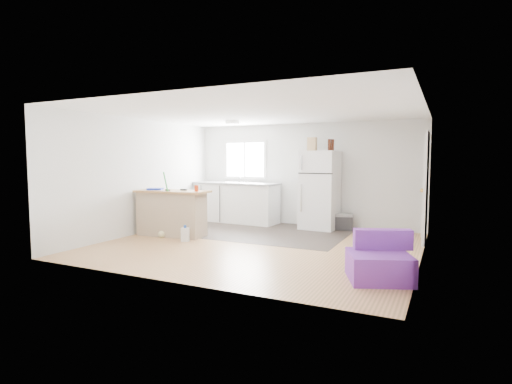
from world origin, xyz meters
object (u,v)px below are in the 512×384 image
Objects in this scene: kitchen_cabinets at (236,202)px; cooler at (342,221)px; refrigerator at (320,190)px; blue_tray at (155,189)px; red_cup at (196,188)px; cardboard_box at (312,144)px; mop at (164,226)px; bottle_left at (329,145)px; bottle_right at (333,145)px; purple_seat at (380,262)px; peninsula at (172,213)px; cleaner_jug at (185,234)px.

cooler is at bearing 4.85° from kitchen_cabinets.
refrigerator is 5.82× the size of blue_tray.
red_cup is 0.99m from blue_tray.
cardboard_box is (1.98, -0.07, 1.39)m from kitchen_cabinets.
kitchen_cabinets is 4.17× the size of cooler.
blue_tray is (-0.35, 0.17, 0.72)m from mop.
bottle_left is 1.00× the size of bottle_right.
blue_tray is (-2.86, -2.14, 0.08)m from refrigerator.
kitchen_cabinets is 1.29× the size of refrigerator.
cardboard_box is (-1.99, 3.32, 1.67)m from purple_seat.
purple_seat is at bearing -65.47° from bottle_right.
mop is (-2.51, -2.31, -0.64)m from refrigerator.
bottle_left is at bearing -117.69° from bottle_right.
refrigerator is 3.58m from blue_tray.
bottle_left is at bearing 94.13° from purple_seat.
refrigerator reaches higher than red_cup.
cardboard_box is (-0.67, -0.14, 1.71)m from cooler.
bottle_left is at bearing 0.46° from kitchen_cabinets.
cardboard_box reaches higher than peninsula.
red_cup is at bearing -136.19° from bottle_left.
kitchen_cabinets is 2.39m from mop.
refrigerator reaches higher than mop.
bottle_left is at bearing -6.84° from cardboard_box.
bottle_left is at bearing 43.81° from red_cup.
cardboard_box reaches higher than red_cup.
bottle_left is at bearing -17.07° from refrigerator.
peninsula is 3.74m from bottle_right.
bottle_right reaches higher than cooler.
cooler is 2.16× the size of bottle_right.
refrigerator is 1.03m from bottle_left.
bottle_left is at bearing 31.08° from cleaner_jug.
mop is 0.82m from blue_tray.
kitchen_cabinets is at bearing 92.52° from mop.
cleaner_jug is 1.04× the size of blue_tray.
purple_seat is at bearing -30.75° from cleaner_jug.
purple_seat is 3.10× the size of cleaner_jug.
cooler is 2.16× the size of bottle_left.
refrigerator is 1.04m from bottle_right.
refrigerator is at bearing 53.69° from mop.
bottle_right reaches higher than purple_seat.
cooler is 1.72× the size of cleaner_jug.
blue_tray is (-0.70, -2.18, 0.45)m from kitchen_cabinets.
blue_tray is (-0.96, 0.32, 0.81)m from cleaner_jug.
bottle_left is (2.39, -0.12, 1.37)m from kitchen_cabinets.
cooler is at bearing 32.61° from peninsula.
mop is at bearing -101.11° from peninsula.
blue_tray is 1.20× the size of bottle_left.
bottle_left reaches higher than cooler.
cleaner_jug is at bearing 144.74° from purple_seat.
bottle_right reaches higher than peninsula.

